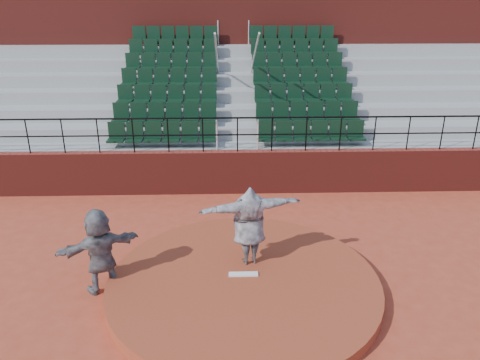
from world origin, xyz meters
name	(u,v)px	position (x,y,z in m)	size (l,w,h in m)	color
ground	(244,289)	(0.00, 0.00, 0.00)	(90.00, 90.00, 0.00)	#B04127
pitchers_mound	(244,284)	(0.00, 0.00, 0.12)	(5.50, 5.50, 0.25)	#9A3D22
pitching_rubber	(243,274)	(0.00, 0.15, 0.27)	(0.60, 0.15, 0.03)	white
boundary_wall	(238,172)	(0.00, 5.00, 0.65)	(24.00, 0.30, 1.30)	maroon
wall_railing	(237,127)	(0.00, 5.00, 2.03)	(24.04, 0.05, 1.03)	black
seating_deck	(235,116)	(0.00, 8.65, 1.44)	(24.00, 5.97, 4.63)	gray
press_box_facade	(233,44)	(0.00, 12.60, 3.55)	(24.00, 3.00, 7.10)	maroon
pitcher	(249,225)	(0.14, 0.66, 1.12)	(2.14, 0.58, 1.74)	black
fielder	(100,251)	(-2.84, 0.12, 0.89)	(1.65, 0.53, 1.78)	black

